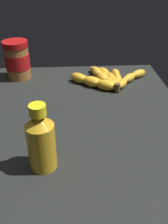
% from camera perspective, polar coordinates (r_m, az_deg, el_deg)
% --- Properties ---
extents(ground_plane, '(0.94, 0.66, 0.04)m').
position_cam_1_polar(ground_plane, '(0.68, -1.26, -6.48)').
color(ground_plane, black).
extents(banana_bunch, '(0.21, 0.31, 0.04)m').
position_cam_1_polar(banana_bunch, '(0.93, 4.97, 7.57)').
color(banana_bunch, gold).
rests_on(banana_bunch, ground_plane).
extents(peanut_butter_jar, '(0.09, 0.09, 0.14)m').
position_cam_1_polar(peanut_butter_jar, '(0.99, -15.01, 11.39)').
color(peanut_butter_jar, '#9E602D').
rests_on(peanut_butter_jar, ground_plane).
extents(honey_bottle, '(0.06, 0.06, 0.16)m').
position_cam_1_polar(honey_bottle, '(0.54, -9.79, -6.40)').
color(honey_bottle, gold).
rests_on(honey_bottle, ground_plane).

